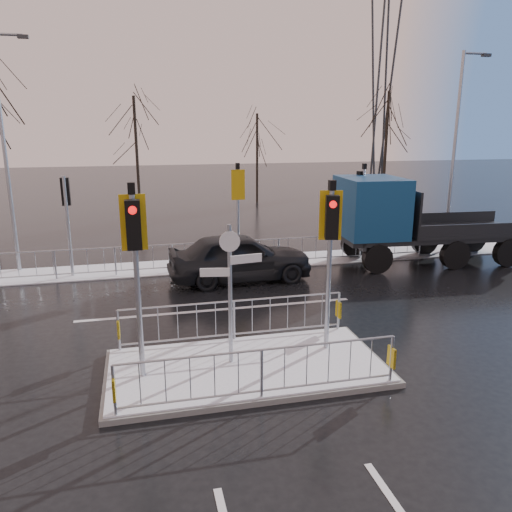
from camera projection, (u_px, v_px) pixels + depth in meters
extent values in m
plane|color=black|center=(246.00, 370.00, 10.90)|extent=(120.00, 120.00, 0.00)
cube|color=white|center=(198.00, 265.00, 18.99)|extent=(30.00, 2.00, 0.04)
cube|color=silver|center=(219.00, 310.00, 14.48)|extent=(8.00, 0.15, 0.01)
cube|color=slate|center=(246.00, 368.00, 10.89)|extent=(6.00, 3.00, 0.12)
cube|color=white|center=(246.00, 365.00, 10.87)|extent=(5.85, 2.85, 0.03)
cube|color=gold|center=(114.00, 389.00, 8.83)|extent=(0.05, 0.28, 0.42)
cube|color=gold|center=(392.00, 357.00, 10.04)|extent=(0.05, 0.28, 0.42)
cube|color=gold|center=(118.00, 329.00, 11.43)|extent=(0.05, 0.28, 0.42)
cube|color=gold|center=(339.00, 309.00, 12.64)|extent=(0.05, 0.28, 0.42)
cylinder|color=#989EA6|center=(138.00, 290.00, 9.90)|extent=(0.11, 0.11, 3.80)
cube|color=black|center=(133.00, 225.00, 9.39)|extent=(0.28, 0.22, 0.95)
cylinder|color=red|center=(132.00, 210.00, 9.21)|extent=(0.16, 0.04, 0.16)
cube|color=#CD9E0C|center=(133.00, 223.00, 9.63)|extent=(0.50, 0.03, 1.10)
cube|color=black|center=(131.00, 188.00, 9.39)|extent=(0.14, 0.14, 0.22)
cylinder|color=#989EA6|center=(329.00, 273.00, 11.23)|extent=(0.11, 0.11, 3.70)
cube|color=black|center=(332.00, 217.00, 10.73)|extent=(0.33, 0.28, 0.95)
cylinder|color=red|center=(333.00, 204.00, 10.54)|extent=(0.16, 0.08, 0.16)
cube|color=#CD9E0C|center=(331.00, 215.00, 10.97)|extent=(0.49, 0.16, 1.10)
cube|color=black|center=(332.00, 185.00, 10.73)|extent=(0.14, 0.14, 0.22)
cylinder|color=#989EA6|center=(230.00, 296.00, 10.60)|extent=(0.09, 0.09, 3.10)
cube|color=silver|center=(246.00, 259.00, 10.48)|extent=(0.70, 0.14, 0.18)
cube|color=silver|center=(215.00, 272.00, 10.39)|extent=(0.62, 0.15, 0.18)
cylinder|color=silver|center=(230.00, 242.00, 10.27)|extent=(0.44, 0.03, 0.44)
cylinder|color=#989EA6|center=(68.00, 227.00, 17.26)|extent=(0.11, 0.11, 3.50)
cube|color=black|center=(66.00, 192.00, 17.12)|extent=(0.28, 0.22, 0.95)
cylinder|color=red|center=(65.00, 182.00, 17.15)|extent=(0.16, 0.04, 0.16)
cylinder|color=#989EA6|center=(238.00, 218.00, 18.59)|extent=(0.11, 0.11, 3.60)
cube|color=black|center=(237.00, 184.00, 18.44)|extent=(0.28, 0.22, 0.95)
cylinder|color=red|center=(236.00, 176.00, 18.46)|extent=(0.16, 0.04, 0.16)
cube|color=#CD9E0C|center=(238.00, 185.00, 18.20)|extent=(0.50, 0.03, 1.10)
cube|color=black|center=(238.00, 166.00, 18.10)|extent=(0.14, 0.14, 0.22)
cylinder|color=#989EA6|center=(362.00, 214.00, 19.72)|extent=(0.11, 0.11, 3.50)
cube|color=black|center=(361.00, 183.00, 19.57)|extent=(0.33, 0.28, 0.95)
cylinder|color=red|center=(359.00, 175.00, 19.58)|extent=(0.16, 0.08, 0.16)
cube|color=black|center=(364.00, 166.00, 19.24)|extent=(0.14, 0.14, 0.22)
imported|color=black|center=(240.00, 257.00, 17.06)|extent=(4.96, 2.17, 1.66)
cylinder|color=black|center=(377.00, 258.00, 17.97)|extent=(1.11, 0.39, 1.09)
cylinder|color=black|center=(354.00, 244.00, 20.15)|extent=(1.11, 0.39, 1.09)
cylinder|color=black|center=(455.00, 255.00, 18.47)|extent=(1.11, 0.39, 1.09)
cylinder|color=black|center=(424.00, 241.00, 20.65)|extent=(1.11, 0.39, 1.09)
cylinder|color=black|center=(508.00, 252.00, 18.83)|extent=(1.11, 0.39, 1.09)
cylinder|color=black|center=(472.00, 239.00, 21.01)|extent=(1.11, 0.39, 1.09)
cube|color=black|center=(430.00, 235.00, 19.36)|extent=(7.32, 2.94, 0.17)
cube|color=navy|center=(370.00, 207.00, 18.65)|extent=(2.33, 2.74, 2.18)
cube|color=black|center=(398.00, 195.00, 18.71)|extent=(0.18, 2.17, 1.20)
cube|color=#2D3033|center=(352.00, 239.00, 18.85)|extent=(0.28, 2.51, 0.38)
cube|color=black|center=(458.00, 230.00, 19.52)|extent=(4.94, 2.90, 0.13)
cube|color=black|center=(404.00, 210.00, 18.91)|extent=(0.25, 2.61, 1.63)
cylinder|color=black|center=(137.00, 155.00, 30.29)|extent=(0.19, 0.19, 6.90)
cylinder|color=black|center=(257.00, 159.00, 34.08)|extent=(0.16, 0.16, 5.98)
cylinder|color=black|center=(386.00, 149.00, 32.87)|extent=(0.20, 0.20, 7.36)
cylinder|color=#989EA6|center=(454.00, 156.00, 20.24)|extent=(0.14, 0.14, 8.00)
cylinder|color=#989EA6|center=(475.00, 53.00, 19.36)|extent=(1.00, 0.10, 0.10)
cube|color=#2D3033|center=(486.00, 55.00, 19.49)|extent=(0.35, 0.18, 0.12)
cylinder|color=#989EA6|center=(6.00, 158.00, 17.35)|extent=(0.14, 0.14, 8.20)
cylinder|color=#989EA6|center=(7.00, 34.00, 16.45)|extent=(1.00, 0.10, 0.10)
cube|color=#2D3033|center=(23.00, 37.00, 16.58)|extent=(0.35, 0.18, 0.12)
cylinder|color=#2D3033|center=(386.00, 66.00, 41.33)|extent=(1.18, 1.18, 19.97)
cylinder|color=#2D3033|center=(373.00, 65.00, 41.06)|extent=(1.18, 1.18, 19.97)
cylinder|color=#2D3033|center=(393.00, 64.00, 40.20)|extent=(1.18, 1.18, 19.97)
cylinder|color=#2D3033|center=(380.00, 64.00, 39.93)|extent=(1.18, 1.18, 19.97)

